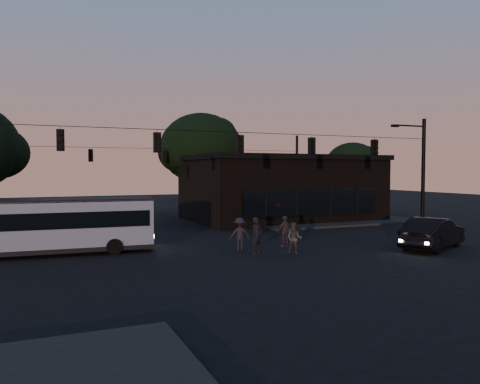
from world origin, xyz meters
name	(u,v)px	position (x,y,z in m)	size (l,w,h in m)	color
ground	(275,260)	(0.00, 0.00, 0.00)	(120.00, 120.00, 0.00)	black
sidewalk_far_right	(323,219)	(12.00, 14.00, 0.07)	(14.00, 10.00, 0.15)	black
building	(280,187)	(9.00, 15.97, 2.71)	(15.40, 10.41, 5.40)	black
tree_behind	(201,148)	(4.00, 22.00, 6.19)	(7.60, 7.60, 9.43)	black
tree_right	(352,165)	(18.00, 18.00, 4.63)	(5.20, 5.20, 6.86)	black
signal_rig_near	(240,165)	(0.00, 4.00, 4.45)	(26.24, 0.30, 7.50)	black
signal_rig_far	(164,170)	(0.00, 20.00, 4.20)	(26.24, 0.30, 7.50)	black
bus	(51,223)	(-9.40, 5.76, 1.55)	(9.93, 2.92, 2.76)	gray
car	(433,233)	(9.20, -0.53, 0.84)	(1.77, 5.07, 1.67)	black
pedestrian_a	(257,236)	(-0.02, 1.90, 0.91)	(0.67, 0.44, 1.82)	black
pedestrian_b	(294,239)	(1.59, 0.95, 0.80)	(0.77, 0.60, 1.59)	#3E3A38
pedestrian_c	(285,231)	(2.32, 3.18, 0.85)	(0.99, 0.41, 1.69)	#352B34
pedestrian_d	(240,234)	(-0.39, 3.15, 0.85)	(1.10, 0.63, 1.70)	black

